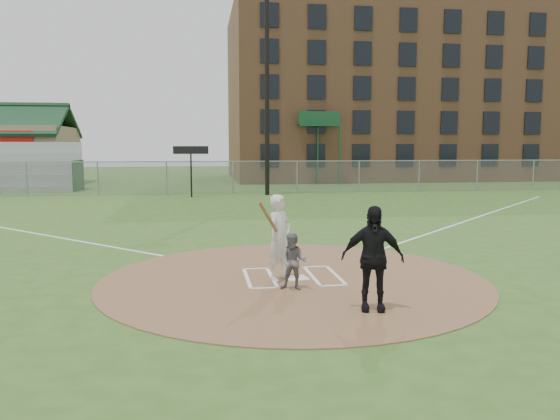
{
  "coord_description": "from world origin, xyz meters",
  "views": [
    {
      "loc": [
        -1.98,
        -11.54,
        2.89
      ],
      "look_at": [
        0.0,
        2.0,
        1.3
      ],
      "focal_mm": 35.0,
      "sensor_mm": 36.0,
      "label": 1
    }
  ],
  "objects": [
    {
      "name": "umpire",
      "position": [
        0.98,
        -2.48,
        0.95
      ],
      "size": [
        1.16,
        0.69,
        1.86
      ],
      "primitive_type": "imported",
      "rotation": [
        0.0,
        0.0,
        -0.23
      ],
      "color": "black",
      "rests_on": "dirt_circle"
    },
    {
      "name": "scoreboard_sign",
      "position": [
        -2.5,
        20.2,
        2.39
      ],
      "size": [
        2.0,
        0.1,
        2.93
      ],
      "color": "black",
      "rests_on": "ground"
    },
    {
      "name": "bleachers",
      "position": [
        -13.0,
        26.2,
        1.59
      ],
      "size": [
        6.08,
        3.2,
        3.2
      ],
      "color": "#B7BABF",
      "rests_on": "ground"
    },
    {
      "name": "dirt_circle",
      "position": [
        0.0,
        0.0,
        0.01
      ],
      "size": [
        8.4,
        8.4,
        0.02
      ],
      "primitive_type": "cylinder",
      "color": "olive",
      "rests_on": "ground"
    },
    {
      "name": "batter_at_plate",
      "position": [
        -0.31,
        -0.05,
        0.95
      ],
      "size": [
        0.94,
        1.03,
        1.85
      ],
      "color": "silver",
      "rests_on": "dirt_circle"
    },
    {
      "name": "foul_line_third",
      "position": [
        -9.0,
        9.0,
        0.01
      ],
      "size": [
        17.04,
        17.04,
        0.01
      ],
      "primitive_type": "cube",
      "rotation": [
        0.0,
        0.0,
        0.79
      ],
      "color": "white",
      "rests_on": "ground"
    },
    {
      "name": "foul_line_first",
      "position": [
        9.0,
        9.0,
        0.01
      ],
      "size": [
        17.04,
        17.04,
        0.01
      ],
      "primitive_type": "cube",
      "rotation": [
        0.0,
        0.0,
        -0.79
      ],
      "color": "white",
      "rests_on": "ground"
    },
    {
      "name": "home_plate",
      "position": [
        0.07,
        -0.08,
        0.04
      ],
      "size": [
        0.56,
        0.56,
        0.03
      ],
      "primitive_type": "cube",
      "rotation": [
        0.0,
        0.0,
        0.2
      ],
      "color": "silver",
      "rests_on": "dirt_circle"
    },
    {
      "name": "outfield_fence",
      "position": [
        0.0,
        22.0,
        1.02
      ],
      "size": [
        56.08,
        0.08,
        2.03
      ],
      "color": "slate",
      "rests_on": "ground"
    },
    {
      "name": "ground",
      "position": [
        0.0,
        0.0,
        0.0
      ],
      "size": [
        140.0,
        140.0,
        0.0
      ],
      "primitive_type": "plane",
      "color": "#355D20",
      "rests_on": "ground"
    },
    {
      "name": "batters_boxes",
      "position": [
        0.0,
        0.15,
        0.03
      ],
      "size": [
        2.08,
        1.88,
        0.01
      ],
      "color": "white",
      "rests_on": "dirt_circle"
    },
    {
      "name": "catcher",
      "position": [
        -0.15,
        -0.92,
        0.6
      ],
      "size": [
        0.68,
        0.61,
        1.15
      ],
      "primitive_type": "imported",
      "rotation": [
        0.0,
        0.0,
        -0.38
      ],
      "color": "slate",
      "rests_on": "dirt_circle"
    },
    {
      "name": "brick_warehouse",
      "position": [
        16.0,
        37.96,
        7.5
      ],
      "size": [
        30.0,
        17.17,
        15.0
      ],
      "color": "#9B6442",
      "rests_on": "ground"
    },
    {
      "name": "light_pole",
      "position": [
        2.0,
        21.0,
        6.61
      ],
      "size": [
        1.2,
        0.3,
        12.22
      ],
      "color": "black",
      "rests_on": "ground"
    }
  ]
}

